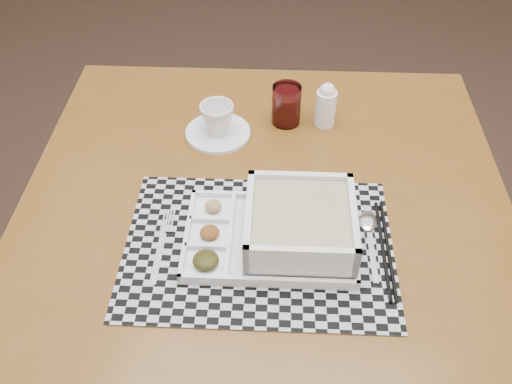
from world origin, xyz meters
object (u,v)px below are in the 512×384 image
serving_tray (292,229)px  juice_glass (286,106)px  dining_table (265,228)px  cup (217,119)px  creamer_bottle (326,105)px

serving_tray → juice_glass: 0.38m
dining_table → juice_glass: bearing=88.1°
cup → juice_glass: juice_glass is taller
serving_tray → cup: bearing=124.1°
creamer_bottle → cup: bearing=-161.2°
serving_tray → creamer_bottle: creamer_bottle is taller
cup → serving_tray: bearing=-66.0°
creamer_bottle → juice_glass: bearing=-176.0°
serving_tray → juice_glass: size_ratio=3.57×
cup → dining_table: bearing=-65.4°
dining_table → serving_tray: bearing=-57.1°
serving_tray → cup: 0.36m
juice_glass → creamer_bottle: (0.09, 0.01, 0.01)m
serving_tray → cup: serving_tray is taller
serving_tray → juice_glass: (-0.05, 0.38, 0.01)m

